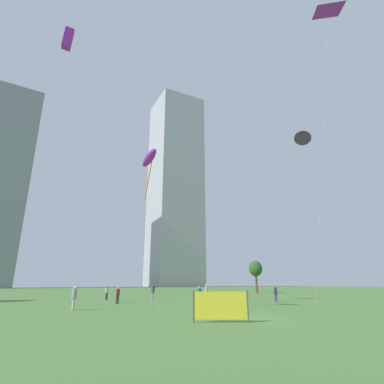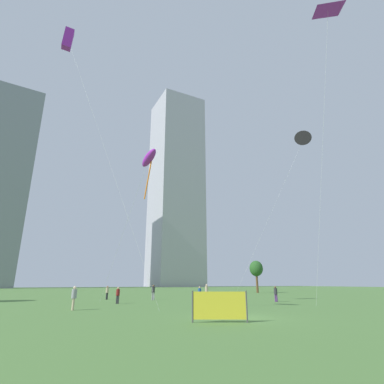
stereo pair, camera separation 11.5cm
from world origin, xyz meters
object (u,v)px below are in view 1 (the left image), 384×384
(person_standing_0, at_px, (275,293))
(kite_flying_3, at_px, (68,39))
(kite_flying_2, at_px, (328,12))
(person_standing_5, at_px, (74,296))
(park_tree_1, at_px, (256,269))
(kite_flying_1, at_px, (303,141))
(person_standing_1, at_px, (206,290))
(person_standing_6, at_px, (153,291))
(person_standing_3, at_px, (107,292))
(person_standing_2, at_px, (118,294))
(kite_flying_0, at_px, (149,159))
(person_standing_4, at_px, (200,293))
(distant_highrise_1, at_px, (175,187))
(event_banner, at_px, (221,305))

(person_standing_0, relative_size, kite_flying_3, 0.06)
(person_standing_0, relative_size, kite_flying_2, 0.06)
(person_standing_5, bearing_deg, kite_flying_2, 54.34)
(kite_flying_3, xyz_separation_m, park_tree_1, (40.42, 23.79, -21.71))
(person_standing_0, height_order, kite_flying_2, kite_flying_2)
(park_tree_1, bearing_deg, kite_flying_1, -110.33)
(person_standing_1, relative_size, kite_flying_3, 0.06)
(person_standing_5, relative_size, person_standing_6, 0.99)
(person_standing_3, xyz_separation_m, person_standing_5, (-4.89, -13.96, 0.06))
(person_standing_1, xyz_separation_m, person_standing_5, (-16.34, -9.61, -0.05))
(person_standing_5, bearing_deg, kite_flying_1, 90.46)
(person_standing_2, relative_size, kite_flying_0, 0.12)
(person_standing_4, distance_m, person_standing_6, 6.48)
(distant_highrise_1, bearing_deg, event_banner, -112.99)
(person_standing_1, distance_m, person_standing_4, 5.60)
(person_standing_4, height_order, person_standing_6, person_standing_6)
(person_standing_3, height_order, park_tree_1, park_tree_1)
(person_standing_1, height_order, kite_flying_0, kite_flying_0)
(person_standing_3, distance_m, person_standing_6, 5.86)
(kite_flying_1, bearing_deg, kite_flying_0, -167.36)
(kite_flying_2, distance_m, kite_flying_3, 25.93)
(person_standing_0, distance_m, kite_flying_1, 21.59)
(kite_flying_3, bearing_deg, kite_flying_0, -38.70)
(kite_flying_3, bearing_deg, person_standing_4, 6.41)
(person_standing_1, bearing_deg, kite_flying_2, 150.59)
(person_standing_5, bearing_deg, person_standing_1, 115.88)
(kite_flying_3, bearing_deg, park_tree_1, 30.48)
(kite_flying_0, distance_m, kite_flying_2, 21.54)
(person_standing_1, distance_m, person_standing_2, 12.45)
(person_standing_5, height_order, kite_flying_1, kite_flying_1)
(park_tree_1, height_order, event_banner, park_tree_1)
(park_tree_1, bearing_deg, person_standing_2, -147.11)
(kite_flying_1, xyz_separation_m, park_tree_1, (9.09, 24.53, -16.36))
(person_standing_1, distance_m, kite_flying_3, 32.62)
(kite_flying_0, relative_size, event_banner, 4.93)
(person_standing_1, bearing_deg, person_standing_3, 33.92)
(person_standing_1, bearing_deg, kite_flying_0, 101.08)
(person_standing_2, distance_m, person_standing_5, 7.34)
(kite_flying_1, relative_size, kite_flying_3, 0.81)
(person_standing_0, distance_m, kite_flying_3, 34.82)
(person_standing_5, height_order, kite_flying_0, kite_flying_0)
(person_standing_3, bearing_deg, kite_flying_0, -131.12)
(person_standing_1, bearing_deg, kite_flying_1, -156.21)
(person_standing_5, xyz_separation_m, kite_flying_2, (18.46, -11.13, 25.00))
(person_standing_3, bearing_deg, kite_flying_1, -65.86)
(park_tree_1, bearing_deg, person_standing_6, -149.22)
(person_standing_3, distance_m, kite_flying_3, 28.81)
(kite_flying_3, height_order, event_banner, kite_flying_3)
(person_standing_1, height_order, person_standing_6, person_standing_1)
(person_standing_0, distance_m, park_tree_1, 30.67)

